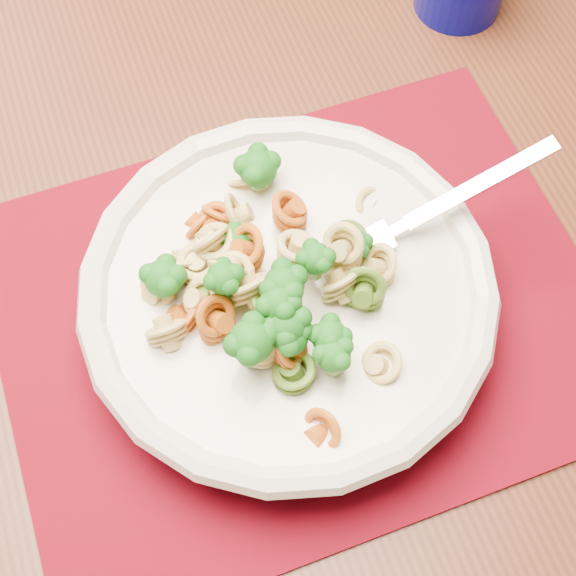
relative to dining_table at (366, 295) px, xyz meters
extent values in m
cube|color=#462817|center=(-0.36, 0.52, -0.64)|extent=(4.00, 4.00, 0.01)
cube|color=#4F2616|center=(0.00, 0.00, 0.08)|extent=(1.45, 1.03, 0.04)
cube|color=#650412|center=(-0.07, -0.05, 0.11)|extent=(0.45, 0.37, 0.00)
cylinder|color=silver|center=(-0.08, -0.05, 0.11)|extent=(0.12, 0.12, 0.01)
cylinder|color=silver|center=(-0.08, -0.05, 0.13)|extent=(0.26, 0.26, 0.03)
torus|color=silver|center=(-0.08, -0.05, 0.15)|extent=(0.28, 0.28, 0.02)
camera|label=1|loc=(-0.14, -0.28, 0.62)|focal=50.00mm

